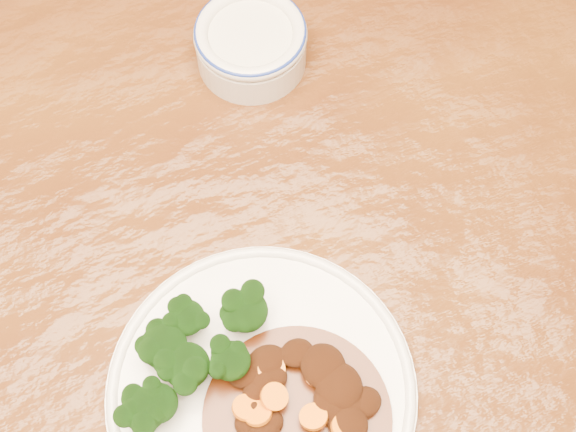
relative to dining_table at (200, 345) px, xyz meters
name	(u,v)px	position (x,y,z in m)	size (l,w,h in m)	color
dining_table	(200,345)	(0.00, 0.00, 0.00)	(1.55, 0.98, 0.75)	#5A310F
dinner_plate	(262,391)	(0.04, -0.08, 0.09)	(0.26, 0.26, 0.02)	silver
broccoli_florets	(188,358)	(-0.01, -0.04, 0.12)	(0.14, 0.09, 0.04)	#5C8645
mince_stew	(306,411)	(0.06, -0.11, 0.10)	(0.15, 0.15, 0.03)	#4C1908
dip_bowl	(251,43)	(0.14, 0.24, 0.11)	(0.11, 0.11, 0.05)	beige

